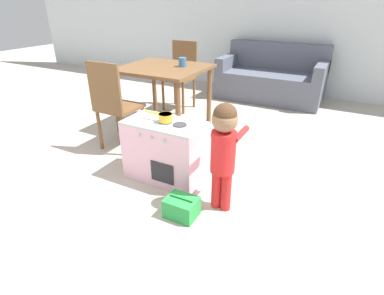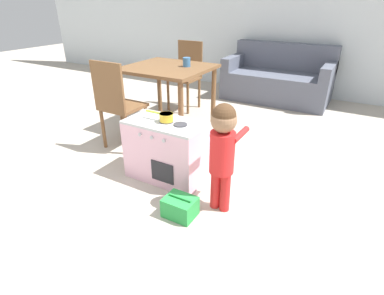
{
  "view_description": "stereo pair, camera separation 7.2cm",
  "coord_description": "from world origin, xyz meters",
  "px_view_note": "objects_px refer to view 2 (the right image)",
  "views": [
    {
      "loc": [
        1.54,
        -1.06,
        1.43
      ],
      "look_at": [
        0.57,
        0.77,
        0.4
      ],
      "focal_mm": 28.0,
      "sensor_mm": 36.0,
      "label": 1
    },
    {
      "loc": [
        1.6,
        -1.03,
        1.43
      ],
      "look_at": [
        0.57,
        0.77,
        0.4
      ],
      "focal_mm": 28.0,
      "sensor_mm": 36.0,
      "label": 2
    }
  ],
  "objects_px": {
    "couch": "(278,80)",
    "toy_basket": "(180,207)",
    "play_kitchen": "(166,150)",
    "toy_pot": "(166,117)",
    "cup_on_table": "(187,62)",
    "child_figure": "(223,144)",
    "dining_table": "(168,76)",
    "dining_chair_near": "(118,104)",
    "dining_chair_far": "(186,74)"
  },
  "relations": [
    {
      "from": "couch",
      "to": "toy_basket",
      "type": "bearing_deg",
      "value": -86.29
    },
    {
      "from": "play_kitchen",
      "to": "toy_basket",
      "type": "height_order",
      "value": "play_kitchen"
    },
    {
      "from": "toy_pot",
      "to": "toy_basket",
      "type": "distance_m",
      "value": 0.74
    },
    {
      "from": "toy_basket",
      "to": "cup_on_table",
      "type": "relative_size",
      "value": 2.27
    },
    {
      "from": "child_figure",
      "to": "dining_table",
      "type": "height_order",
      "value": "child_figure"
    },
    {
      "from": "play_kitchen",
      "to": "cup_on_table",
      "type": "distance_m",
      "value": 1.28
    },
    {
      "from": "play_kitchen",
      "to": "couch",
      "type": "distance_m",
      "value": 2.81
    },
    {
      "from": "play_kitchen",
      "to": "dining_chair_near",
      "type": "distance_m",
      "value": 0.82
    },
    {
      "from": "dining_table",
      "to": "toy_pot",
      "type": "bearing_deg",
      "value": -56.75
    },
    {
      "from": "dining_chair_far",
      "to": "play_kitchen",
      "type": "bearing_deg",
      "value": 115.82
    },
    {
      "from": "couch",
      "to": "cup_on_table",
      "type": "bearing_deg",
      "value": -109.48
    },
    {
      "from": "dining_chair_near",
      "to": "toy_basket",
      "type": "bearing_deg",
      "value": -29.73
    },
    {
      "from": "dining_chair_far",
      "to": "cup_on_table",
      "type": "height_order",
      "value": "dining_chair_far"
    },
    {
      "from": "couch",
      "to": "cup_on_table",
      "type": "xyz_separation_m",
      "value": [
        -0.61,
        -1.73,
        0.49
      ]
    },
    {
      "from": "dining_chair_near",
      "to": "cup_on_table",
      "type": "height_order",
      "value": "dining_chair_near"
    },
    {
      "from": "toy_pot",
      "to": "couch",
      "type": "distance_m",
      "value": 2.82
    },
    {
      "from": "dining_table",
      "to": "cup_on_table",
      "type": "height_order",
      "value": "cup_on_table"
    },
    {
      "from": "toy_basket",
      "to": "dining_chair_far",
      "type": "bearing_deg",
      "value": 119.89
    },
    {
      "from": "toy_pot",
      "to": "dining_chair_near",
      "type": "bearing_deg",
      "value": 161.56
    },
    {
      "from": "toy_basket",
      "to": "toy_pot",
      "type": "bearing_deg",
      "value": 133.51
    },
    {
      "from": "dining_chair_near",
      "to": "couch",
      "type": "distance_m",
      "value": 2.72
    },
    {
      "from": "child_figure",
      "to": "toy_basket",
      "type": "xyz_separation_m",
      "value": [
        -0.21,
        -0.23,
        -0.46
      ]
    },
    {
      "from": "dining_table",
      "to": "dining_chair_near",
      "type": "bearing_deg",
      "value": -99.6
    },
    {
      "from": "play_kitchen",
      "to": "child_figure",
      "type": "distance_m",
      "value": 0.68
    },
    {
      "from": "play_kitchen",
      "to": "dining_chair_far",
      "type": "xyz_separation_m",
      "value": [
        -0.84,
        1.74,
        0.22
      ]
    },
    {
      "from": "toy_basket",
      "to": "child_figure",
      "type": "bearing_deg",
      "value": 47.1
    },
    {
      "from": "play_kitchen",
      "to": "toy_basket",
      "type": "bearing_deg",
      "value": -45.68
    },
    {
      "from": "child_figure",
      "to": "dining_chair_near",
      "type": "height_order",
      "value": "dining_chair_near"
    },
    {
      "from": "toy_pot",
      "to": "cup_on_table",
      "type": "height_order",
      "value": "cup_on_table"
    },
    {
      "from": "play_kitchen",
      "to": "child_figure",
      "type": "relative_size",
      "value": 0.8
    },
    {
      "from": "toy_pot",
      "to": "dining_chair_far",
      "type": "relative_size",
      "value": 0.28
    },
    {
      "from": "child_figure",
      "to": "toy_basket",
      "type": "bearing_deg",
      "value": -132.9
    },
    {
      "from": "play_kitchen",
      "to": "toy_basket",
      "type": "relative_size",
      "value": 2.93
    },
    {
      "from": "toy_basket",
      "to": "cup_on_table",
      "type": "height_order",
      "value": "cup_on_table"
    },
    {
      "from": "toy_pot",
      "to": "toy_basket",
      "type": "relative_size",
      "value": 1.14
    },
    {
      "from": "toy_pot",
      "to": "dining_chair_far",
      "type": "xyz_separation_m",
      "value": [
        -0.85,
        1.74,
        -0.09
      ]
    },
    {
      "from": "play_kitchen",
      "to": "dining_chair_near",
      "type": "xyz_separation_m",
      "value": [
        -0.75,
        0.25,
        0.22
      ]
    },
    {
      "from": "child_figure",
      "to": "cup_on_table",
      "type": "bearing_deg",
      "value": 129.72
    },
    {
      "from": "child_figure",
      "to": "dining_chair_far",
      "type": "bearing_deg",
      "value": 127.07
    },
    {
      "from": "couch",
      "to": "play_kitchen",
      "type": "bearing_deg",
      "value": -93.6
    },
    {
      "from": "dining_chair_near",
      "to": "couch",
      "type": "relative_size",
      "value": 0.59
    },
    {
      "from": "child_figure",
      "to": "dining_table",
      "type": "distance_m",
      "value": 1.67
    },
    {
      "from": "dining_chair_near",
      "to": "dining_chair_far",
      "type": "relative_size",
      "value": 1.0
    },
    {
      "from": "play_kitchen",
      "to": "toy_pot",
      "type": "distance_m",
      "value": 0.31
    },
    {
      "from": "dining_table",
      "to": "dining_chair_near",
      "type": "relative_size",
      "value": 1.02
    },
    {
      "from": "dining_chair_far",
      "to": "couch",
      "type": "xyz_separation_m",
      "value": [
        1.02,
        1.07,
        -0.19
      ]
    },
    {
      "from": "dining_table",
      "to": "couch",
      "type": "bearing_deg",
      "value": 66.31
    },
    {
      "from": "play_kitchen",
      "to": "toy_pot",
      "type": "relative_size",
      "value": 2.56
    },
    {
      "from": "toy_basket",
      "to": "dining_table",
      "type": "bearing_deg",
      "value": 126.51
    },
    {
      "from": "child_figure",
      "to": "couch",
      "type": "xyz_separation_m",
      "value": [
        -0.42,
        2.97,
        -0.24
      ]
    }
  ]
}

